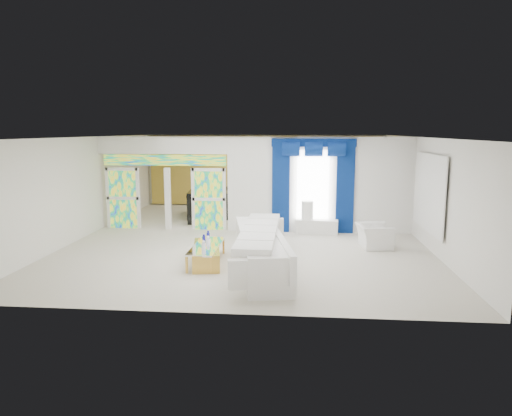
# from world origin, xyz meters

# --- Properties ---
(floor) EXTENTS (12.00, 12.00, 0.00)m
(floor) POSITION_xyz_m (0.00, 0.00, 0.00)
(floor) COLOR #B7AF9E
(floor) RESTS_ON ground
(dividing_wall) EXTENTS (5.70, 0.18, 3.00)m
(dividing_wall) POSITION_xyz_m (2.15, 1.00, 1.50)
(dividing_wall) COLOR white
(dividing_wall) RESTS_ON ground
(dividing_header) EXTENTS (4.30, 0.18, 0.55)m
(dividing_header) POSITION_xyz_m (-2.85, 1.00, 2.73)
(dividing_header) COLOR white
(dividing_header) RESTS_ON dividing_wall
(stained_panel_left) EXTENTS (0.95, 0.04, 2.00)m
(stained_panel_left) POSITION_xyz_m (-4.28, 1.00, 1.00)
(stained_panel_left) COLOR #994C3F
(stained_panel_left) RESTS_ON ground
(stained_panel_right) EXTENTS (0.95, 0.04, 2.00)m
(stained_panel_right) POSITION_xyz_m (-1.42, 1.00, 1.00)
(stained_panel_right) COLOR #994C3F
(stained_panel_right) RESTS_ON ground
(stained_transom) EXTENTS (4.00, 0.05, 0.35)m
(stained_transom) POSITION_xyz_m (-2.85, 1.00, 2.25)
(stained_transom) COLOR #994C3F
(stained_transom) RESTS_ON dividing_header
(window_pane) EXTENTS (1.00, 0.02, 2.30)m
(window_pane) POSITION_xyz_m (1.90, 0.90, 1.45)
(window_pane) COLOR white
(window_pane) RESTS_ON dividing_wall
(blue_drape_left) EXTENTS (0.55, 0.10, 2.80)m
(blue_drape_left) POSITION_xyz_m (0.90, 0.87, 1.40)
(blue_drape_left) COLOR #031647
(blue_drape_left) RESTS_ON ground
(blue_drape_right) EXTENTS (0.55, 0.10, 2.80)m
(blue_drape_right) POSITION_xyz_m (2.90, 0.87, 1.40)
(blue_drape_right) COLOR #031647
(blue_drape_right) RESTS_ON ground
(blue_pelmet) EXTENTS (2.60, 0.12, 0.25)m
(blue_pelmet) POSITION_xyz_m (1.90, 0.87, 2.82)
(blue_pelmet) COLOR #031647
(blue_pelmet) RESTS_ON dividing_wall
(wall_mirror) EXTENTS (0.04, 2.70, 1.90)m
(wall_mirror) POSITION_xyz_m (4.94, -1.00, 1.55)
(wall_mirror) COLOR white
(wall_mirror) RESTS_ON ground
(gold_curtains) EXTENTS (9.70, 0.12, 2.90)m
(gold_curtains) POSITION_xyz_m (0.00, 5.90, 1.50)
(gold_curtains) COLOR gold
(gold_curtains) RESTS_ON ground
(white_sofa) EXTENTS (1.69, 4.43, 0.83)m
(white_sofa) POSITION_xyz_m (0.58, -3.14, 0.41)
(white_sofa) COLOR white
(white_sofa) RESTS_ON ground
(coffee_table) EXTENTS (0.95, 1.95, 0.42)m
(coffee_table) POSITION_xyz_m (-0.77, -2.84, 0.21)
(coffee_table) COLOR gold
(coffee_table) RESTS_ON ground
(console_table) EXTENTS (1.35, 0.54, 0.44)m
(console_table) POSITION_xyz_m (2.04, 0.72, 0.22)
(console_table) COLOR silver
(console_table) RESTS_ON ground
(table_lamp) EXTENTS (0.36, 0.36, 0.58)m
(table_lamp) POSITION_xyz_m (1.74, 0.72, 0.73)
(table_lamp) COLOR silver
(table_lamp) RESTS_ON console_table
(armchair) EXTENTS (0.97, 1.08, 0.64)m
(armchair) POSITION_xyz_m (3.54, -0.93, 0.32)
(armchair) COLOR white
(armchair) RESTS_ON ground
(grand_piano) EXTENTS (1.67, 2.07, 0.97)m
(grand_piano) POSITION_xyz_m (-1.87, 3.48, 0.49)
(grand_piano) COLOR black
(grand_piano) RESTS_ON ground
(piano_bench) EXTENTS (0.93, 0.44, 0.30)m
(piano_bench) POSITION_xyz_m (-1.87, 1.88, 0.15)
(piano_bench) COLOR black
(piano_bench) RESTS_ON ground
(tv_console) EXTENTS (0.63, 0.60, 0.78)m
(tv_console) POSITION_xyz_m (-4.60, 2.19, 0.39)
(tv_console) COLOR #AA7B55
(tv_console) RESTS_ON ground
(chandelier) EXTENTS (0.60, 0.60, 0.60)m
(chandelier) POSITION_xyz_m (-2.30, 3.40, 2.65)
(chandelier) COLOR gold
(chandelier) RESTS_ON ceiling
(decanters) EXTENTS (0.16, 1.01, 0.25)m
(decanters) POSITION_xyz_m (-0.80, -2.74, 0.51)
(decanters) COLOR #18148D
(decanters) RESTS_ON coffee_table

